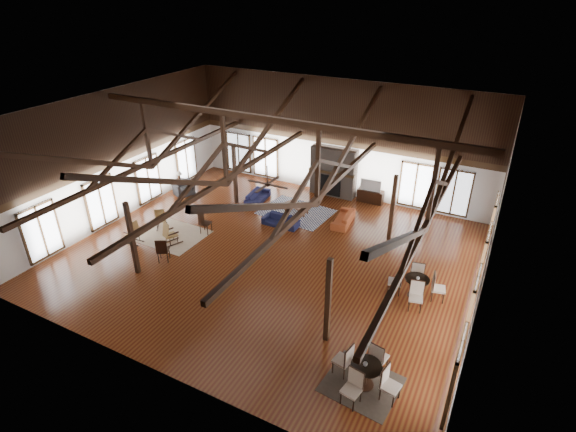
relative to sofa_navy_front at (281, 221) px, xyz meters
The scene contains 31 objects.
floor 2.56m from the sofa_navy_front, 70.96° to the right, with size 16.00×16.00×0.00m, color #623214.
ceiling 6.29m from the sofa_navy_front, 70.96° to the right, with size 16.00×14.00×0.02m, color black.
wall_back 5.42m from the sofa_navy_front, 79.75° to the left, with size 16.00×0.02×6.00m, color silver.
wall_front 9.84m from the sofa_navy_front, 84.95° to the right, with size 16.00×0.02×6.00m, color silver.
wall_left 8.05m from the sofa_navy_front, 161.44° to the right, with size 0.02×14.00×6.00m, color silver.
wall_right 9.56m from the sofa_navy_front, 15.25° to the right, with size 0.02×14.00×6.00m, color silver.
roof_truss 4.56m from the sofa_navy_front, 70.96° to the right, with size 15.60×14.07×3.14m.
post_grid 2.85m from the sofa_navy_front, 70.96° to the right, with size 8.16×7.16×3.05m.
fireplace 4.47m from the sofa_navy_front, 78.97° to the left, with size 2.50×0.69×2.60m.
ceiling_fan 5.05m from the sofa_navy_front, 68.66° to the right, with size 1.60×1.60×0.75m.
sofa_navy_front is the anchor object (origin of this frame).
sofa_navy_left 2.84m from the sofa_navy_front, 142.93° to the left, with size 0.72×1.83×0.53m, color #171840.
sofa_orange 2.95m from the sofa_navy_front, 31.87° to the left, with size 0.72×1.85×0.54m, color #993F1D.
coffee_table 1.46m from the sofa_navy_front, 86.01° to the left, with size 1.33×1.00×0.46m.
vase 1.52m from the sofa_navy_front, 82.86° to the left, with size 0.18×0.18×0.19m, color #B2B2B2.
armchair 6.28m from the sofa_navy_front, behind, with size 0.89×1.02×0.66m, color #2A2A2C.
side_table_lamp 6.86m from the sofa_navy_front, behind, with size 0.44×0.44×1.14m.
rocking_chair_a 5.50m from the sofa_navy_front, 149.88° to the right, with size 0.78×0.87×1.00m.
rocking_chair_b 5.06m from the sofa_navy_front, 133.30° to the right, with size 0.72×0.93×1.06m.
rocking_chair_c 6.50m from the sofa_navy_front, 138.69° to the right, with size 0.84×0.49×1.04m.
side_chair_a 3.54m from the sofa_navy_front, 142.03° to the right, with size 0.50×0.50×1.07m.
side_chair_b 5.61m from the sofa_navy_front, 119.45° to the right, with size 0.61×0.61×1.07m.
cafe_table_near 9.65m from the sofa_navy_front, 47.46° to the right, with size 2.07×2.07×1.06m.
cafe_table_far 7.23m from the sofa_navy_front, 19.31° to the right, with size 2.07×2.07×1.06m.
cup_near 9.66m from the sofa_navy_front, 47.70° to the right, with size 0.13×0.13×0.10m, color #B2B2B2.
cup_far 7.27m from the sofa_navy_front, 19.57° to the right, with size 0.11×0.11×0.09m, color #B2B2B2.
tv_console 5.22m from the sofa_navy_front, 56.32° to the left, with size 1.31×0.49×0.65m, color black.
television 5.26m from the sofa_navy_front, 56.44° to the left, with size 1.05×0.14×0.60m, color #B2B2B2.
rug_tan 5.03m from the sofa_navy_front, 142.35° to the right, with size 3.04×2.39×0.01m, color tan.
rug_navy 1.56m from the sofa_navy_front, 88.70° to the left, with size 3.32×2.49×0.01m, color #192148.
rug_dark 9.60m from the sofa_navy_front, 47.83° to the right, with size 2.02×1.83×0.01m, color #2A241C.
Camera 1 is at (7.92, -13.67, 10.17)m, focal length 28.00 mm.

